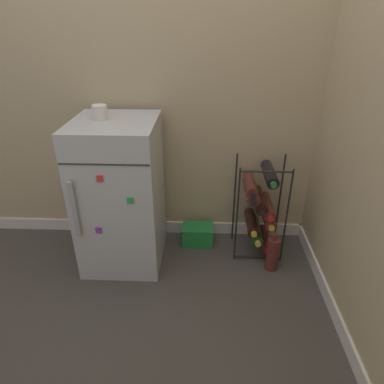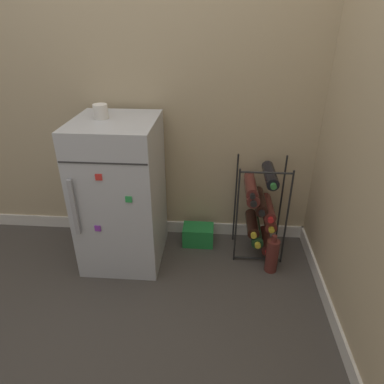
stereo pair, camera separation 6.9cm
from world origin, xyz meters
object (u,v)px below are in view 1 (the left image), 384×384
at_px(loose_bottle_floor, 272,253).
at_px(fridge_top_cup, 100,112).
at_px(wine_rack, 259,207).
at_px(soda_box, 198,235).
at_px(mini_fridge, 121,195).

bearing_deg(loose_bottle_floor, fridge_top_cup, 173.34).
bearing_deg(wine_rack, fridge_top_cup, -175.27).
bearing_deg(wine_rack, soda_box, 172.04).
xyz_separation_m(wine_rack, loose_bottle_floor, (0.08, -0.20, -0.22)).
bearing_deg(wine_rack, mini_fridge, -173.45).
height_order(wine_rack, soda_box, wine_rack).
bearing_deg(fridge_top_cup, wine_rack, 4.73).
distance_m(soda_box, fridge_top_cup, 1.08).
distance_m(mini_fridge, fridge_top_cup, 0.52).
bearing_deg(fridge_top_cup, mini_fridge, -16.58).
relative_size(mini_fridge, wine_rack, 1.41).
xyz_separation_m(mini_fridge, wine_rack, (0.89, 0.10, -0.13)).
bearing_deg(loose_bottle_floor, wine_rack, 110.86).
relative_size(soda_box, fridge_top_cup, 2.60).
height_order(fridge_top_cup, loose_bottle_floor, fridge_top_cup).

